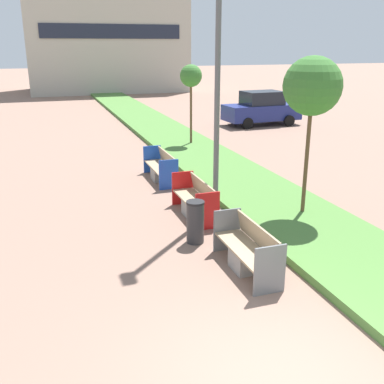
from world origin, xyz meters
TOP-DOWN VIEW (x-y plane):
  - planter_grass_strip at (3.20, 12.00)m, footprint 2.80×120.00m
  - building_backdrop at (4.00, 41.35)m, footprint 14.44×8.74m
  - bench_grey_frame at (0.94, 3.12)m, footprint 0.65×1.98m
  - bench_red_frame at (0.94, 6.27)m, footprint 0.65×2.00m
  - bench_blue_frame at (0.94, 9.73)m, footprint 0.65×2.15m
  - litter_bin at (0.38, 4.69)m, footprint 0.41×0.41m
  - street_lamp_post at (1.55, 6.40)m, footprint 0.24×0.44m
  - sapling_tree_near at (3.52, 5.24)m, footprint 1.41×1.41m
  - sapling_tree_far at (3.52, 14.28)m, footprint 0.93×0.93m
  - parked_car_distant at (9.05, 18.39)m, footprint 4.28×2.00m

SIDE VIEW (x-z plane):
  - planter_grass_strip at x=3.20m, z-range 0.00..0.18m
  - bench_grey_frame at x=0.94m, z-range -0.11..0.83m
  - bench_red_frame at x=0.94m, z-range -0.10..0.84m
  - bench_blue_frame at x=0.94m, z-range -0.10..0.84m
  - litter_bin at x=0.38m, z-range 0.00..0.98m
  - parked_car_distant at x=9.05m, z-range -0.02..1.84m
  - sapling_tree_far at x=3.52m, z-range 1.23..4.74m
  - sapling_tree_near at x=3.52m, z-range 1.30..5.36m
  - street_lamp_post at x=1.55m, z-range 0.39..9.11m
  - building_backdrop at x=4.00m, z-range 0.00..9.80m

